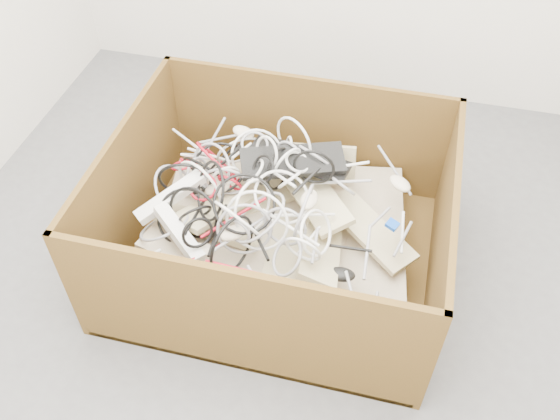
% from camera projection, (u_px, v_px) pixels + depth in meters
% --- Properties ---
extents(ground, '(3.00, 3.00, 0.00)m').
position_uv_depth(ground, '(270.00, 279.00, 2.61)').
color(ground, '#4F4F51').
rests_on(ground, ground).
extents(room_shell, '(3.04, 3.04, 2.50)m').
position_uv_depth(room_shell, '(264.00, 8.00, 1.70)').
color(room_shell, silver).
rests_on(room_shell, ground).
extents(cardboard_box, '(1.32, 1.10, 0.62)m').
position_uv_depth(cardboard_box, '(274.00, 238.00, 2.58)').
color(cardboard_box, '#443011').
rests_on(cardboard_box, ground).
extents(keyboard_pile, '(1.07, 0.75, 0.30)m').
position_uv_depth(keyboard_pile, '(286.00, 204.00, 2.51)').
color(keyboard_pile, '#C1B388').
rests_on(keyboard_pile, cardboard_box).
extents(mice_scatter, '(0.85, 0.69, 0.20)m').
position_uv_depth(mice_scatter, '(278.00, 207.00, 2.40)').
color(mice_scatter, beige).
rests_on(mice_scatter, keyboard_pile).
extents(power_strip_left, '(0.24, 0.27, 0.13)m').
position_uv_depth(power_strip_left, '(170.00, 197.00, 2.41)').
color(power_strip_left, silver).
rests_on(power_strip_left, keyboard_pile).
extents(power_strip_right, '(0.26, 0.22, 0.10)m').
position_uv_depth(power_strip_right, '(179.00, 233.00, 2.32)').
color(power_strip_right, silver).
rests_on(power_strip_right, keyboard_pile).
extents(vga_plug, '(0.06, 0.06, 0.03)m').
position_uv_depth(vga_plug, '(392.00, 225.00, 2.34)').
color(vga_plug, '#0C43BD').
rests_on(vga_plug, keyboard_pile).
extents(cable_tangle, '(1.12, 0.95, 0.44)m').
position_uv_depth(cable_tangle, '(241.00, 191.00, 2.42)').
color(cable_tangle, black).
rests_on(cable_tangle, keyboard_pile).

